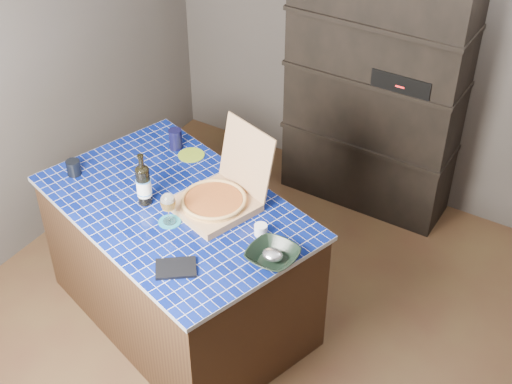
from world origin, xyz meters
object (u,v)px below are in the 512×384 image
Objects in this scene: pizza_box at (218,198)px; mead_bottle at (144,184)px; kitchen_island at (179,261)px; dvd_case at (176,268)px; wine_glass at (168,203)px; bowl at (273,256)px.

mead_bottle is at bearing -136.67° from pizza_box.
dvd_case is at bearing -34.88° from kitchen_island.
wine_glass is at bearing -102.93° from pizza_box.
pizza_box reaches higher than kitchen_island.
pizza_box is (0.22, 0.11, 0.49)m from kitchen_island.
pizza_box is at bearing 25.95° from mead_bottle.
bowl is at bearing 91.21° from dvd_case.
bowl is (0.70, -0.10, 0.46)m from kitchen_island.
bowl is (0.85, -0.04, -0.09)m from mead_bottle.
kitchen_island is at bearing 179.98° from dvd_case.
bowl is (0.38, 0.31, 0.02)m from dvd_case.
mead_bottle is (-0.15, -0.06, 0.55)m from kitchen_island.
kitchen_island is 0.55m from pizza_box.
mead_bottle reaches higher than dvd_case.
pizza_box is at bearing 153.26° from dvd_case.
wine_glass is at bearing -45.02° from kitchen_island.
pizza_box is 2.23× the size of bowl.
dvd_case is at bearing -47.93° from wine_glass.
mead_bottle is 1.71× the size of wine_glass.
pizza_box reaches higher than wine_glass.
wine_glass is (0.07, -0.13, 0.56)m from kitchen_island.
kitchen_island is 8.82× the size of dvd_case.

